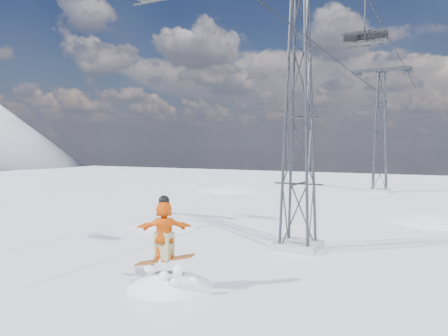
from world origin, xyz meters
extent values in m
plane|color=white|center=(0.00, 0.00, 0.00)|extent=(120.00, 120.00, 0.00)
sphere|color=white|center=(-12.00, 28.00, -10.40)|extent=(22.00, 22.00, 22.00)
cube|color=#999999|center=(0.80, 8.00, 0.15)|extent=(1.80, 1.80, 0.30)
cube|color=#999999|center=(0.80, 33.00, 0.15)|extent=(1.80, 1.80, 0.30)
cube|color=#31333A|center=(0.80, 33.00, 11.25)|extent=(5.00, 0.35, 0.35)
cube|color=#31333A|center=(-1.40, 33.00, 11.05)|extent=(0.80, 0.25, 0.50)
cube|color=#31333A|center=(3.00, 33.00, 11.05)|extent=(0.80, 0.25, 0.50)
cylinder|color=black|center=(-1.40, 19.50, 10.85)|extent=(0.06, 51.00, 0.06)
cylinder|color=black|center=(3.00, 19.50, 10.85)|extent=(0.06, 51.00, 0.06)
cube|color=orange|center=(-1.23, 1.23, 0.90)|extent=(1.85, 0.73, 0.43)
imported|color=#F5610A|center=(-1.23, 1.23, 1.81)|extent=(1.67, 1.36, 1.78)
cube|color=#908359|center=(-1.23, 1.23, 1.33)|extent=(0.63, 0.59, 0.82)
sphere|color=black|center=(-1.23, 1.23, 2.69)|extent=(0.33, 0.33, 0.33)
cylinder|color=black|center=(-1.40, 1.28, 8.60)|extent=(1.83, 0.06, 0.06)
cylinder|color=black|center=(3.00, 10.20, 9.82)|extent=(0.07, 0.07, 2.05)
cube|color=black|center=(3.00, 10.20, 8.80)|extent=(1.87, 0.42, 0.07)
cube|color=black|center=(3.00, 10.40, 9.08)|extent=(1.87, 0.06, 0.51)
cylinder|color=black|center=(3.00, 9.97, 8.56)|extent=(1.87, 0.06, 0.06)
cylinder|color=black|center=(3.00, 9.92, 9.12)|extent=(1.87, 0.05, 0.05)
camera|label=1|loc=(6.24, -9.49, 4.35)|focal=35.00mm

